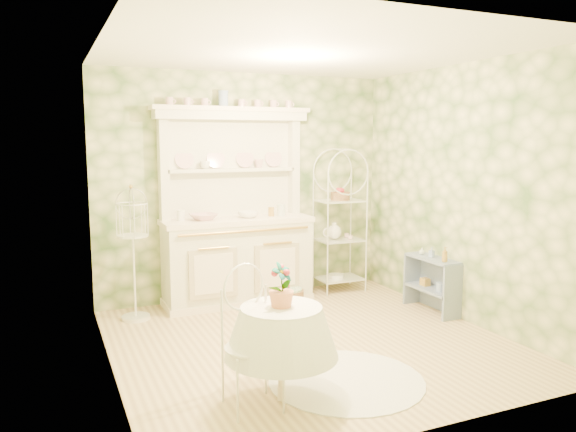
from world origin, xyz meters
name	(u,v)px	position (x,y,z in m)	size (l,w,h in m)	color
floor	(309,342)	(0.00, 0.00, 0.00)	(3.60, 3.60, 0.00)	#DBBF88
ceiling	(311,51)	(0.00, 0.00, 2.70)	(3.60, 3.60, 0.00)	white
wall_left	(106,211)	(-1.80, 0.00, 1.35)	(3.60, 3.60, 0.00)	beige
wall_right	(464,194)	(1.80, 0.00, 1.35)	(3.60, 3.60, 0.00)	beige
wall_back	(245,186)	(0.00, 1.80, 1.35)	(3.60, 3.60, 0.00)	beige
wall_front	(434,230)	(0.00, -1.80, 1.35)	(3.60, 3.60, 0.00)	beige
kitchen_dresser	(237,206)	(-0.20, 1.52, 1.15)	(1.87, 0.61, 2.29)	white
bakers_rack	(340,216)	(1.17, 1.53, 0.96)	(0.59, 0.42, 1.91)	white
side_shelf	(432,287)	(1.68, 0.32, 0.28)	(0.24, 0.65, 0.56)	#7A8CA9
round_table	(281,349)	(-0.72, -1.01, 0.40)	(0.73, 0.73, 0.79)	white
cafe_chair	(252,355)	(-0.95, -1.03, 0.39)	(0.36, 0.36, 0.78)	white
birdcage_stand	(134,259)	(-1.41, 1.36, 0.67)	(0.31, 0.31, 1.33)	white
floor_basket	(289,297)	(0.31, 1.17, 0.10)	(0.30, 0.30, 0.19)	#966D47
lace_rug	(346,380)	(-0.11, -0.91, 0.01)	(1.25, 1.25, 0.01)	white
bowl_floral	(203,219)	(-0.60, 1.52, 1.02)	(0.30, 0.30, 0.07)	white
bowl_white	(248,217)	(-0.07, 1.49, 1.02)	(0.23, 0.23, 0.07)	white
cup_left	(205,166)	(-0.53, 1.68, 1.61)	(0.11, 0.11, 0.09)	white
cup_right	(259,165)	(0.14, 1.68, 1.61)	(0.11, 0.11, 0.10)	white
potted_geranium	(282,289)	(-0.71, -1.02, 0.85)	(0.17, 0.12, 0.33)	#3F7238
bottle_amber	(445,256)	(1.65, 0.08, 0.68)	(0.06, 0.06, 0.16)	#AE8433
bottle_blue	(432,254)	(1.68, 0.34, 0.65)	(0.05, 0.05, 0.11)	#88A1D1
bottle_glass	(422,252)	(1.66, 0.49, 0.65)	(0.07, 0.07, 0.09)	silver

